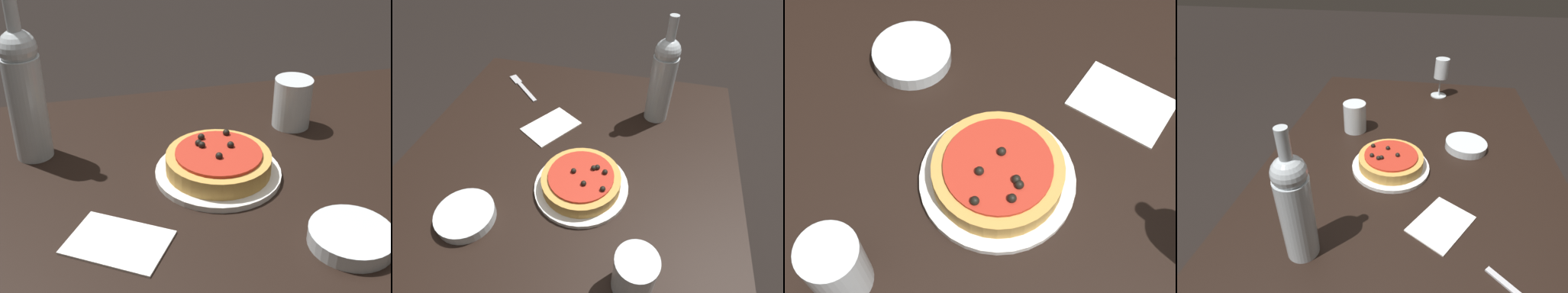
# 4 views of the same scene
# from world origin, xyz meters

# --- Properties ---
(dining_table) EXTENTS (1.34, 0.95, 0.77)m
(dining_table) POSITION_xyz_m (0.00, 0.00, 0.68)
(dining_table) COLOR black
(dining_table) RESTS_ON ground_plane
(dinner_plate) EXTENTS (0.25, 0.25, 0.01)m
(dinner_plate) POSITION_xyz_m (0.09, -0.06, 0.77)
(dinner_plate) COLOR white
(dinner_plate) RESTS_ON dining_table
(pizza) EXTENTS (0.21, 0.21, 0.05)m
(pizza) POSITION_xyz_m (0.09, -0.06, 0.80)
(pizza) COLOR gold
(pizza) RESTS_ON dinner_plate
(wine_bottle) EXTENTS (0.08, 0.08, 0.34)m
(wine_bottle) POSITION_xyz_m (0.44, -0.23, 0.91)
(wine_bottle) COLOR #B2BCC1
(wine_bottle) RESTS_ON dining_table
(water_cup) EXTENTS (0.09, 0.09, 0.11)m
(water_cup) POSITION_xyz_m (-0.13, -0.23, 0.82)
(water_cup) COLOR silver
(water_cup) RESTS_ON dining_table
(side_bowl) EXTENTS (0.14, 0.14, 0.03)m
(side_bowl) POSITION_xyz_m (-0.07, 0.19, 0.78)
(side_bowl) COLOR silver
(side_bowl) RESTS_ON dining_table
(paper_napkin) EXTENTS (0.20, 0.19, 0.00)m
(paper_napkin) POSITION_xyz_m (0.30, 0.10, 0.77)
(paper_napkin) COLOR white
(paper_napkin) RESTS_ON dining_table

